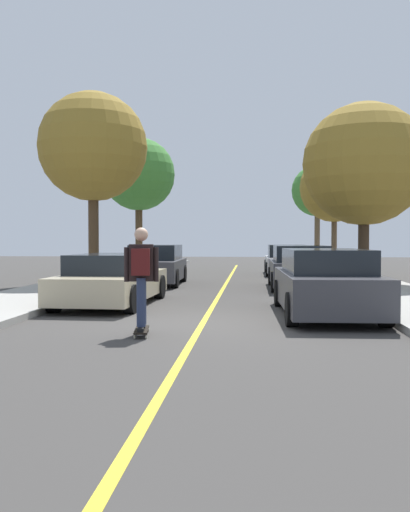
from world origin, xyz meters
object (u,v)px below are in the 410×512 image
street_tree_right_near (334,188)px  parked_car_left_near (156,265)px  parked_car_right_far (286,260)px  street_tree_right_nearest (364,165)px  street_tree_left_nearest (93,147)px  street_tree_right_far (317,191)px  street_tree_left_near (139,175)px  parked_car_left_nearest (112,280)px  skateboard (142,330)px  skateboarder (141,272)px  fire_hydrant (86,277)px  parked_car_right_nearest (325,283)px  parked_car_right_near (300,267)px

street_tree_right_near → parked_car_left_near: bearing=-139.2°
parked_car_right_far → street_tree_right_nearest: 7.48m
street_tree_left_nearest → street_tree_right_near: bearing=34.2°
street_tree_right_far → street_tree_left_near: bearing=-151.5°
parked_car_left_nearest → skateboard: parked_car_left_nearest is taller
parked_car_left_near → skateboarder: 10.44m
parked_car_left_near → street_tree_left_near: 9.01m
street_tree_right_nearest → fire_hydrant: 9.94m
street_tree_right_near → skateboarder: 17.73m
street_tree_right_far → fire_hydrant: (-8.73, -16.21, -3.94)m
street_tree_left_nearest → skateboard: size_ratio=7.80×
street_tree_left_nearest → skateboarder: street_tree_left_nearest is taller
parked_car_right_far → skateboarder: 16.49m
street_tree_left_nearest → skateboard: 11.81m
street_tree_left_nearest → fire_hydrant: size_ratio=9.62×
parked_car_right_far → street_tree_left_near: 8.56m
parked_car_left_nearest → parked_car_left_near: size_ratio=1.10×
parked_car_right_nearest → parked_car_right_near: parked_car_right_near is taller
street_tree_right_nearest → skateboarder: size_ratio=3.57×
street_tree_right_far → skateboard: size_ratio=6.74×
street_tree_right_nearest → fire_hydrant: bearing=-161.0°
parked_car_right_near → parked_car_right_far: 7.18m
street_tree_left_near → street_tree_right_far: bearing=28.5°
parked_car_right_nearest → street_tree_right_far: size_ratio=0.77×
street_tree_right_nearest → parked_car_right_near: bearing=-156.8°
street_tree_right_nearest → street_tree_right_far: bearing=90.0°
parked_car_right_near → parked_car_right_far: (-0.00, 7.18, -0.04)m
street_tree_left_nearest → skateboarder: (3.82, -10.12, -3.84)m
skateboard → street_tree_right_far: bearing=76.3°
parked_car_left_near → parked_car_right_nearest: (5.00, -7.59, 0.00)m
parked_car_right_nearest → street_tree_right_near: street_tree_right_near is taller
parked_car_left_nearest → parked_car_right_far: 12.94m
street_tree_left_nearest → street_tree_right_nearest: size_ratio=1.10×
parked_car_right_far → skateboarder: size_ratio=2.46×
street_tree_right_far → skateboarder: size_ratio=3.40×
street_tree_right_near → street_tree_left_nearest: bearing=-145.8°
parked_car_right_nearest → fire_hydrant: (-6.50, 4.18, -0.21)m
parked_car_right_nearest → street_tree_right_nearest: 8.28m
parked_car_right_near → fire_hydrant: parked_car_right_near is taller
street_tree_right_far → parked_car_right_near: bearing=-99.0°
parked_car_left_nearest → street_tree_left_nearest: (-2.23, 5.92, 4.29)m
parked_car_left_near → parked_car_left_nearest: bearing=-90.0°
street_tree_left_near → skateboard: (3.82, -17.94, -4.78)m
parked_car_left_nearest → parked_car_right_near: (5.00, 4.76, 0.08)m
parked_car_left_near → fire_hydrant: parked_car_left_near is taller
parked_car_left_nearest → street_tree_left_near: size_ratio=0.69×
skateboarder → parked_car_left_near: bearing=98.8°
parked_car_right_nearest → street_tree_left_nearest: size_ratio=0.67×
parked_car_right_far → parked_car_left_nearest: bearing=-112.7°
street_tree_left_near → skateboard: bearing=-78.0°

